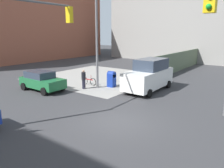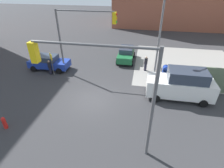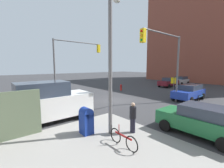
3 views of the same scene
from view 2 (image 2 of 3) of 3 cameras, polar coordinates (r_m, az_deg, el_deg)
The scene contains 15 objects.
ground_plane at distance 14.95m, azimuth -6.19°, elevation -5.25°, with size 120.00×120.00×0.00m, color #333335.
sidewalk_corner at distance 22.90m, azimuth 22.97°, elevation 5.88°, with size 12.00×12.00×0.01m, color gray.
traffic_signal_nw_corner at distance 17.57m, azimuth -10.24°, elevation 16.91°, with size 5.88×0.36×6.50m.
traffic_signal_se_corner at distance 8.27m, azimuth -2.22°, elevation 1.08°, with size 6.11×0.36×6.50m.
street_lamp_corner at distance 17.57m, azimuth 14.62°, elevation 16.58°, with size 2.18×1.86×8.00m.
warning_sign_two_way at distance 19.15m, azimuth -19.16°, elevation 7.29°, with size 0.48×0.48×2.40m.
mailbox_blue at distance 18.50m, azimuth 17.03°, elevation 3.82°, with size 0.56×0.64×1.43m.
fire_hydrant at distance 14.10m, azimuth -31.72°, elevation -10.65°, with size 0.26×0.26×0.94m.
sedan_green at distance 22.04m, azimuth 4.62°, elevation 9.74°, with size 2.02×4.03×1.62m.
coupe_blue at distance 20.92m, azimuth -20.02°, elevation 6.73°, with size 4.42×2.02×1.62m.
van_white_delivery at distance 15.64m, azimuth 21.63°, elevation -0.12°, with size 5.40×2.32×2.62m.
pedestrian_crossing at distance 19.72m, azimuth -19.68°, elevation 5.23°, with size 0.36×0.36×1.58m.
pedestrian_waiting at distance 19.66m, azimuth 10.96°, elevation 6.64°, with size 0.36×0.36×1.68m.
bicycle_leaning_on_fence at distance 20.59m, azimuth 14.75°, elevation 5.70°, with size 0.05×1.75×0.97m.
bicycle_at_crosswalk at distance 22.11m, azimuth -19.14°, elevation 6.77°, with size 1.75×0.05×0.97m.
Camera 2 is at (3.77, -11.49, 8.79)m, focal length 28.00 mm.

